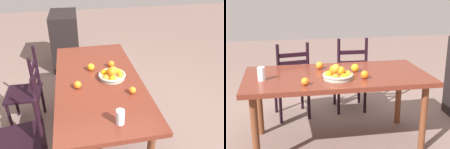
{
  "view_description": "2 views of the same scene",
  "coord_description": "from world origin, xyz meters",
  "views": [
    {
      "loc": [
        -1.97,
        0.24,
        1.92
      ],
      "look_at": [
        -0.02,
        -0.14,
        0.77
      ],
      "focal_mm": 35.54,
      "sensor_mm": 36.0,
      "label": 1
    },
    {
      "loc": [
        -0.51,
        -2.86,
        1.59
      ],
      "look_at": [
        -0.02,
        -0.14,
        0.77
      ],
      "focal_mm": 50.3,
      "sensor_mm": 36.0,
      "label": 2
    }
  ],
  "objects": [
    {
      "name": "ground_plane",
      "position": [
        0.0,
        0.0,
        0.0
      ],
      "size": [
        12.0,
        12.0,
        0.0
      ],
      "primitive_type": "plane",
      "color": "#775F56"
    },
    {
      "name": "dining_table",
      "position": [
        0.0,
        0.0,
        0.65
      ],
      "size": [
        1.77,
        0.87,
        0.73
      ],
      "color": "maroon",
      "rests_on": "ground"
    },
    {
      "name": "chair_near_window",
      "position": [
        0.31,
        0.8,
        0.44
      ],
      "size": [
        0.39,
        0.39,
        0.95
      ],
      "rotation": [
        0.0,
        0.0,
        3.12
      ],
      "color": "black",
      "rests_on": "ground"
    },
    {
      "name": "chair_by_cabinet",
      "position": [
        -0.41,
        0.7,
        0.45
      ],
      "size": [
        0.45,
        0.45,
        0.93
      ],
      "rotation": [
        0.0,
        0.0,
        3.31
      ],
      "color": "black",
      "rests_on": "ground"
    },
    {
      "name": "cabinet",
      "position": [
        1.83,
        0.34,
        0.48
      ],
      "size": [
        0.76,
        0.48,
        0.96
      ],
      "primitive_type": "cube",
      "rotation": [
        0.0,
        0.0,
        -0.03
      ],
      "color": "black",
      "rests_on": "ground"
    },
    {
      "name": "fruit_bowl",
      "position": [
        -0.02,
        -0.14,
        0.77
      ],
      "size": [
        0.29,
        0.29,
        0.15
      ],
      "color": "#A1A898",
      "rests_on": "dining_table"
    },
    {
      "name": "orange_loose_0",
      "position": [
        -0.33,
        -0.28,
        0.76
      ],
      "size": [
        0.07,
        0.07,
        0.07
      ],
      "primitive_type": "sphere",
      "color": "orange",
      "rests_on": "dining_table"
    },
    {
      "name": "orange_loose_1",
      "position": [
        0.19,
        0.05,
        0.77
      ],
      "size": [
        0.08,
        0.08,
        0.08
      ],
      "primitive_type": "sphere",
      "color": "orange",
      "rests_on": "dining_table"
    },
    {
      "name": "orange_loose_2",
      "position": [
        -0.14,
        0.22,
        0.76
      ],
      "size": [
        0.07,
        0.07,
        0.07
      ],
      "primitive_type": "sphere",
      "color": "orange",
      "rests_on": "dining_table"
    },
    {
      "name": "orange_loose_3",
      "position": [
        0.23,
        -0.18,
        0.76
      ],
      "size": [
        0.07,
        0.07,
        0.07
      ],
      "primitive_type": "sphere",
      "color": "orange",
      "rests_on": "dining_table"
    },
    {
      "name": "drinking_glass",
      "position": [
        -0.7,
        -0.07,
        0.79
      ],
      "size": [
        0.07,
        0.07,
        0.12
      ],
      "primitive_type": "cylinder",
      "color": "silver",
      "rests_on": "dining_table"
    }
  ]
}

